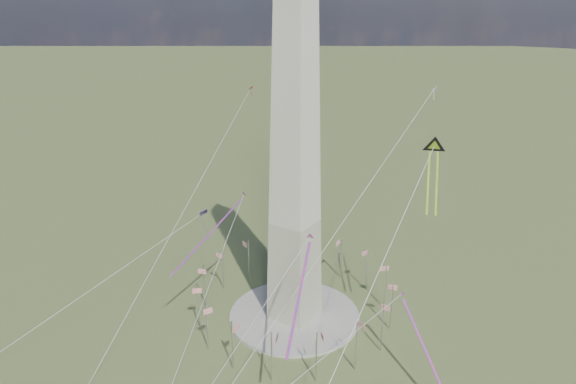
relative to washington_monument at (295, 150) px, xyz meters
The scene contains 11 objects.
ground 47.95m from the washington_monument, ahead, with size 2000.00×2000.00×0.00m, color #5F6532.
plaza 47.55m from the washington_monument, ahead, with size 36.00×36.00×0.80m, color #A7A399.
washington_monument is the anchor object (origin of this frame).
flagpole_ring 40.68m from the washington_monument, 169.63° to the right, with size 54.40×54.40×13.00m.
kite_delta_black 32.86m from the washington_monument, 24.05° to the left, with size 10.04×17.15×14.06m.
kite_diamond_purple 42.17m from the washington_monument, behind, with size 2.50×3.43×10.02m.
kite_streamer_left 33.70m from the washington_monument, 52.54° to the right, with size 9.93×22.21×16.05m.
kite_streamer_mid 27.70m from the washington_monument, 149.59° to the right, with size 6.53×24.39×16.93m.
kite_streamer_right 50.63m from the washington_monument, ahead, with size 18.01×14.08×14.85m.
kite_small_red 60.44m from the washington_monument, 138.79° to the left, with size 1.13×1.78×3.97m.
kite_small_white 51.24m from the washington_monument, 70.27° to the left, with size 1.36×1.35×3.90m.
Camera 1 is at (67.65, -100.66, 82.10)m, focal length 32.00 mm.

